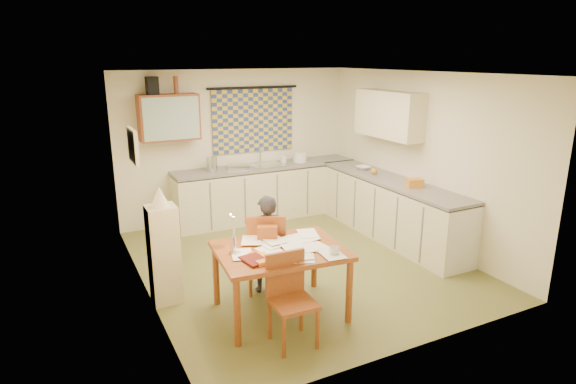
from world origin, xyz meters
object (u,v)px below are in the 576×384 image
counter_right (390,209)px  chair_far (266,266)px  stove (447,234)px  dining_table (280,281)px  shelf_stand (164,255)px  person (266,244)px  counter_back (270,192)px

counter_right → chair_far: bearing=-163.0°
stove → chair_far: 2.45m
dining_table → shelf_stand: (-1.04, 0.82, 0.19)m
stove → counter_right: bearing=90.0°
stove → person: (-2.41, 0.43, 0.14)m
stove → shelf_stand: 3.61m
counter_back → dining_table: 3.28m
counter_back → person: 2.75m
dining_table → chair_far: chair_far is taller
stove → shelf_stand: shelf_stand is taller
counter_back → dining_table: bearing=-112.7°
counter_back → chair_far: 2.74m
stove → chair_far: size_ratio=0.91×
stove → shelf_stand: bearing=168.7°
counter_back → shelf_stand: size_ratio=2.91×
counter_back → dining_table: counter_back is taller
counter_back → stove: size_ratio=3.70×
counter_right → shelf_stand: (-3.54, -0.48, 0.11)m
chair_far → shelf_stand: size_ratio=0.86×
person → counter_back: bearing=-106.3°
counter_back → shelf_stand: 3.20m
counter_right → person: 2.53m
dining_table → chair_far: (0.09, 0.56, -0.08)m
counter_right → shelf_stand: size_ratio=2.60×
counter_back → chair_far: (-1.18, -2.47, -0.15)m
stove → counter_back: bearing=112.9°
shelf_stand → stove: bearing=-11.3°
counter_right → dining_table: counter_right is taller
chair_far → person: bearing=96.6°
person → shelf_stand: size_ratio=1.04×
counter_right → stove: 1.19m
counter_back → shelf_stand: shelf_stand is taller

